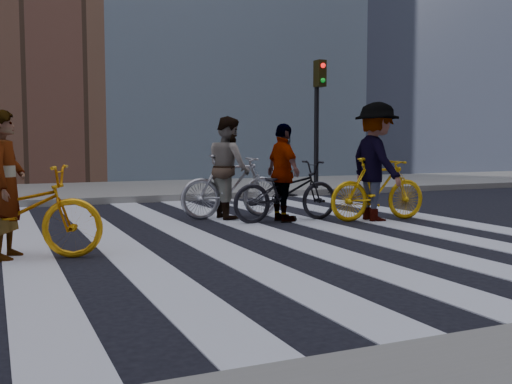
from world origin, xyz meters
TOP-DOWN VIEW (x-y plane):
  - ground at (0.00, 0.00)m, footprint 100.00×100.00m
  - sidewalk_far at (0.00, 7.50)m, footprint 100.00×5.00m
  - zebra_crosswalk at (0.00, 0.00)m, footprint 8.25×10.00m
  - traffic_signal at (4.40, 5.32)m, footprint 0.22×0.42m
  - bike_yellow_left at (-2.90, -0.55)m, footprint 2.13×1.31m
  - bike_silver_mid at (0.69, 1.80)m, footprint 1.84×0.53m
  - bike_yellow_right at (2.81, 0.50)m, footprint 1.79×0.63m
  - bike_dark_rear at (1.35, 1.02)m, footprint 1.94×0.74m
  - rider_left at (-2.95, -0.55)m, footprint 0.58×0.71m
  - rider_mid at (0.64, 1.80)m, footprint 0.67×0.86m
  - rider_right at (2.76, 0.50)m, footprint 0.83×1.33m
  - rider_rear at (1.30, 1.02)m, footprint 0.43×0.96m

SIDE VIEW (x-z plane):
  - ground at x=0.00m, z-range 0.00..0.00m
  - zebra_crosswalk at x=0.00m, z-range 0.00..0.01m
  - sidewalk_far at x=0.00m, z-range 0.00..0.15m
  - bike_dark_rear at x=1.35m, z-range 0.00..1.00m
  - bike_yellow_left at x=-2.90m, z-range 0.00..1.06m
  - bike_yellow_right at x=2.81m, z-range 0.00..1.06m
  - bike_silver_mid at x=0.69m, z-range 0.00..1.10m
  - rider_rear at x=1.30m, z-range 0.00..1.62m
  - rider_left at x=-2.95m, z-range 0.00..1.68m
  - rider_mid at x=0.64m, z-range 0.00..1.75m
  - rider_right at x=2.76m, z-range 0.00..1.97m
  - traffic_signal at x=4.40m, z-range 0.62..3.94m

